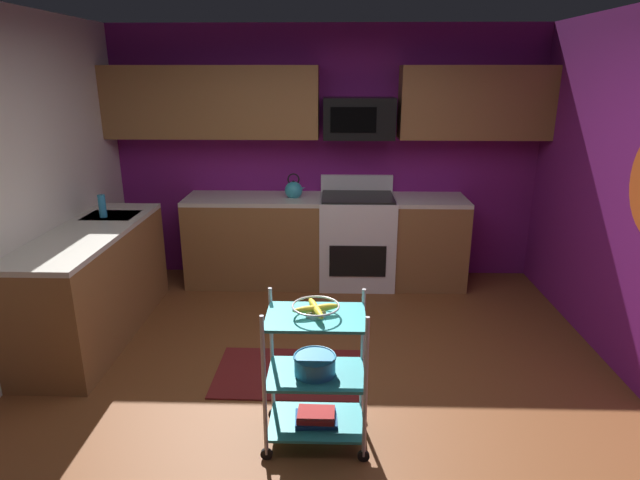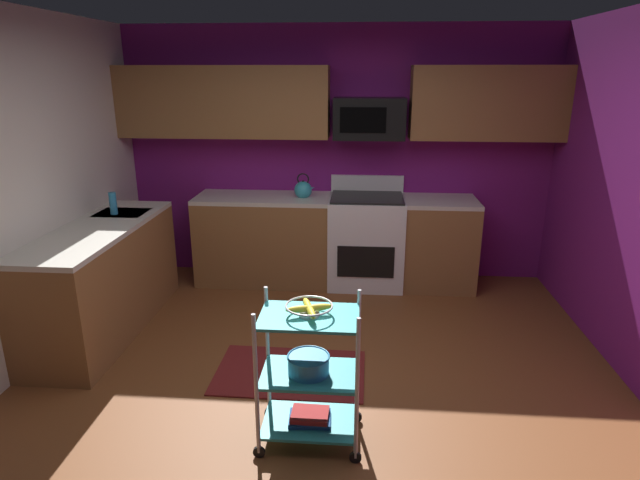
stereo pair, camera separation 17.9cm
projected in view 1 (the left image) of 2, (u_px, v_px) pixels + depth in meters
The scene contains 13 objects.
floor at pixel (319, 398), 3.68m from camera, with size 4.40×4.80×0.04m, color brown.
wall_back at pixel (326, 155), 5.59m from camera, with size 4.52×0.06×2.60m, color #751970.
counter_run at pixel (246, 255), 5.09m from camera, with size 3.63×2.46×0.92m.
oven_range at pixel (357, 239), 5.52m from camera, with size 0.76×0.65×1.10m.
upper_cabinets at pixel (319, 102), 5.24m from camera, with size 4.40×0.33×0.70m.
microwave at pixel (359, 118), 5.25m from camera, with size 0.70×0.39×0.40m.
rolling_cart at pixel (316, 374), 3.11m from camera, with size 0.63×0.40×0.91m.
fruit_bowl at pixel (316, 308), 2.98m from camera, with size 0.27×0.27×0.07m.
mixing_bowl_large at pixel (315, 364), 3.09m from camera, with size 0.25×0.25×0.11m.
book_stack at pixel (316, 417), 3.20m from camera, with size 0.26×0.20×0.06m.
kettle at pixel (294, 190), 5.37m from camera, with size 0.21×0.18×0.26m.
dish_soap_bottle at pixel (102, 206), 4.63m from camera, with size 0.06×0.06×0.20m, color #2D8CBF.
floor_rug at pixel (290, 373), 3.94m from camera, with size 1.10×0.70×0.01m, color maroon.
Camera 1 is at (0.10, -3.16, 2.15)m, focal length 29.77 mm.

